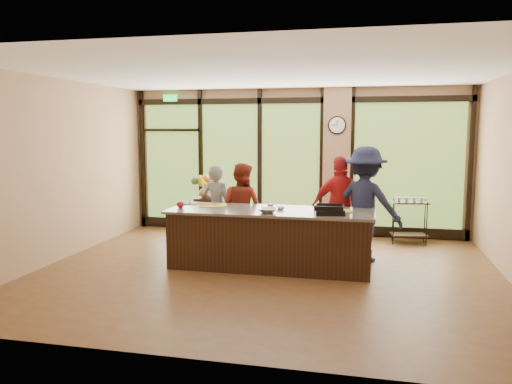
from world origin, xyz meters
The scene contains 24 objects.
floor centered at (0.00, 0.00, 0.00)m, with size 7.00×7.00×0.00m, color #55381E.
ceiling centered at (0.00, 0.00, 3.00)m, with size 7.00×7.00×0.00m, color white.
back_wall centered at (0.00, 3.00, 1.50)m, with size 7.00×7.00×0.00m, color tan.
left_wall centered at (-3.50, 0.00, 1.50)m, with size 6.00×6.00×0.00m, color tan.
window_wall centered at (0.16, 2.95, 1.39)m, with size 6.90×0.12×3.00m.
island_base centered at (0.00, 0.30, 0.44)m, with size 3.10×1.00×0.88m, color black.
countertop centered at (0.00, 0.30, 0.90)m, with size 3.20×1.10×0.04m, color #70685C.
wall_clock centered at (0.85, 2.87, 2.25)m, with size 0.36×0.04×0.36m.
cook_left centered at (-1.13, 1.13, 0.78)m, with size 0.57×0.37×1.55m, color slate.
cook_midleft centered at (-0.68, 1.13, 0.79)m, with size 0.77×0.60×1.59m, color maroon.
cook_midright centered at (1.05, 1.09, 0.87)m, with size 1.02×0.42×1.73m, color #B41B1F.
cook_right centered at (1.44, 1.00, 0.95)m, with size 1.22×0.70×1.90m, color #1B1F3B.
roasting_pan centered at (0.93, 0.06, 0.96)m, with size 0.42×0.33×0.07m, color black.
mixing_bowl centered at (0.02, 0.00, 0.96)m, with size 0.30×0.30×0.07m, color silver.
cutting_board_left centered at (-1.50, 0.63, 0.93)m, with size 0.37×0.27×0.01m, color #529837.
cutting_board_center centered at (-0.99, 0.48, 0.93)m, with size 0.44×0.33×0.01m, color gold.
cutting_board_right centered at (1.04, 0.39, 0.93)m, with size 0.42×0.31×0.01m, color gold.
prep_bowl_near centered at (-1.16, 0.47, 0.94)m, with size 0.14×0.14×0.04m, color silver.
prep_bowl_mid centered at (0.15, 0.36, 0.94)m, with size 0.13×0.13×0.04m, color silver.
prep_bowl_far centered at (-0.08, 0.70, 0.94)m, with size 0.13×0.13×0.03m, color silver.
red_ramekin centered at (-1.44, 0.16, 0.97)m, with size 0.12×0.12×0.09m, color #A31020.
flower_stand centered at (-1.57, 1.80, 0.43)m, with size 0.43×0.43×0.86m, color black.
flower_vase centered at (-1.57, 1.80, 0.99)m, with size 0.25×0.25×0.26m, color #927D4F.
bar_cart centered at (2.27, 2.49, 0.53)m, with size 0.70×0.48×0.89m.
Camera 1 is at (1.47, -7.27, 2.18)m, focal length 35.00 mm.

